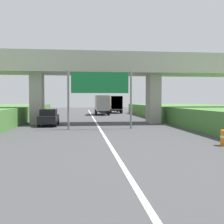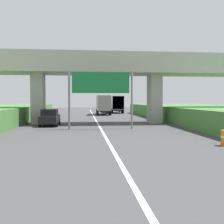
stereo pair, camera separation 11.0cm
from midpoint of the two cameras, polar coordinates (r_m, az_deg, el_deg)
name	(u,v)px [view 2 (the right image)]	position (r m, az deg, el deg)	size (l,w,h in m)	color
lane_centre_stripe	(102,130)	(23.61, -2.06, -3.88)	(0.20, 96.72, 0.01)	white
overpass_bridge	(98,71)	(30.70, -2.97, 8.56)	(40.00, 4.80, 7.77)	#ADA89E
overhead_highway_sign	(101,86)	(24.56, -2.25, 5.44)	(5.88, 0.18, 5.27)	slate
truck_orange	(103,104)	(48.43, -1.83, 1.71)	(2.44, 7.30, 3.44)	black
truck_white	(116,103)	(54.89, 0.95, 1.82)	(2.44, 7.30, 3.44)	black
car_black	(50,117)	(28.41, -12.89, -1.13)	(1.86, 4.10, 1.72)	black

